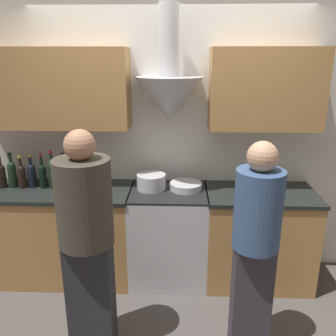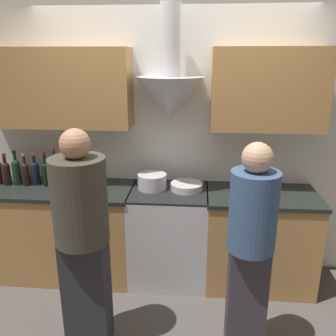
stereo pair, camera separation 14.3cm
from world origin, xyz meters
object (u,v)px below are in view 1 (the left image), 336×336
stove_range (168,235)px  wine_bottle_5 (43,175)px  wine_bottle_4 (32,174)px  person_foreground_right (255,242)px  wine_bottle_2 (12,173)px  mixing_bowl (186,186)px  stock_pot (151,182)px  person_foreground_left (87,236)px  wine_bottle_3 (22,175)px  wine_bottle_7 (64,175)px  orange_fruit (274,180)px  wine_bottle_1 (1,175)px  wine_bottle_6 (52,173)px

stove_range → wine_bottle_5: bearing=178.1°
wine_bottle_4 → person_foreground_right: bearing=-25.8°
wine_bottle_2 → mixing_bowl: size_ratio=1.13×
stock_pot → person_foreground_right: (0.78, -0.90, -0.10)m
stove_range → person_foreground_left: size_ratio=0.55×
stove_range → person_foreground_right: person_foreground_right is taller
wine_bottle_3 → wine_bottle_7: 0.40m
stock_pot → wine_bottle_7: bearing=-179.1°
wine_bottle_5 → person_foreground_right: size_ratio=0.21×
stock_pot → mixing_bowl: bearing=-0.7°
stock_pot → orange_fruit: (1.16, 0.18, -0.03)m
wine_bottle_3 → wine_bottle_4: 0.09m
wine_bottle_1 → person_foreground_left: person_foreground_left is taller
wine_bottle_1 → wine_bottle_6: (0.48, 0.00, 0.02)m
wine_bottle_2 → wine_bottle_4: (0.18, 0.01, -0.01)m
wine_bottle_1 → stock_pot: wine_bottle_1 is taller
wine_bottle_2 → stock_pot: bearing=-0.0°
wine_bottle_1 → wine_bottle_2: 0.10m
wine_bottle_4 → wine_bottle_1: bearing=-174.6°
wine_bottle_2 → wine_bottle_6: bearing=-1.8°
wine_bottle_1 → wine_bottle_3: bearing=0.3°
stove_range → wine_bottle_5: 1.30m
wine_bottle_1 → wine_bottle_6: wine_bottle_6 is taller
wine_bottle_5 → wine_bottle_6: bearing=-3.5°
wine_bottle_3 → orange_fruit: bearing=4.5°
stove_range → orange_fruit: 1.13m
orange_fruit → wine_bottle_4: bearing=-175.9°
wine_bottle_5 → orange_fruit: (2.17, 0.18, -0.09)m
wine_bottle_2 → wine_bottle_6: wine_bottle_6 is taller
wine_bottle_1 → stove_range: bearing=-1.2°
wine_bottle_4 → person_foreground_right: 2.11m
wine_bottle_5 → wine_bottle_6: 0.10m
person_foreground_right → person_foreground_left: bearing=-179.4°
stove_range → wine_bottle_3: size_ratio=2.92×
wine_bottle_6 → mixing_bowl: size_ratio=1.22×
mixing_bowl → orange_fruit: 0.86m
person_foreground_right → wine_bottle_6: bearing=152.2°
wine_bottle_5 → wine_bottle_7: 0.20m
wine_bottle_7 → stock_pot: size_ratio=1.28×
wine_bottle_4 → wine_bottle_5: bearing=-10.1°
wine_bottle_5 → person_foreground_left: size_ratio=0.20×
wine_bottle_7 → mixing_bowl: size_ratio=1.16×
wine_bottle_3 → wine_bottle_6: wine_bottle_6 is taller
orange_fruit → wine_bottle_2: bearing=-175.9°
wine_bottle_6 → mixing_bowl: 1.23m
wine_bottle_4 → person_foreground_left: 1.20m
wine_bottle_6 → orange_fruit: bearing=5.2°
wine_bottle_6 → stock_pot: bearing=0.8°
wine_bottle_2 → wine_bottle_5: size_ratio=1.01×
wine_bottle_1 → person_foreground_right: size_ratio=0.19×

